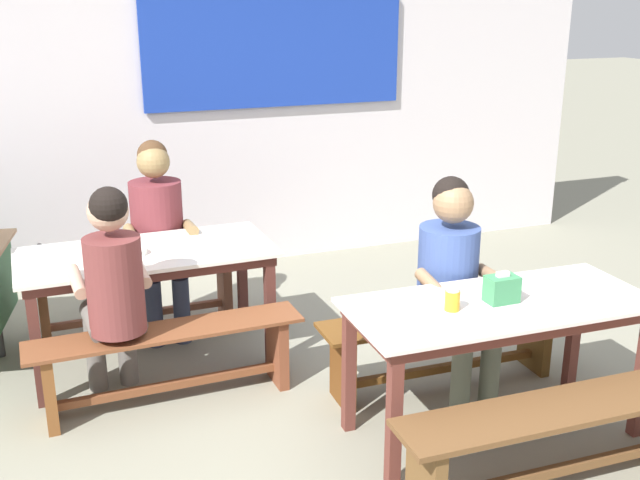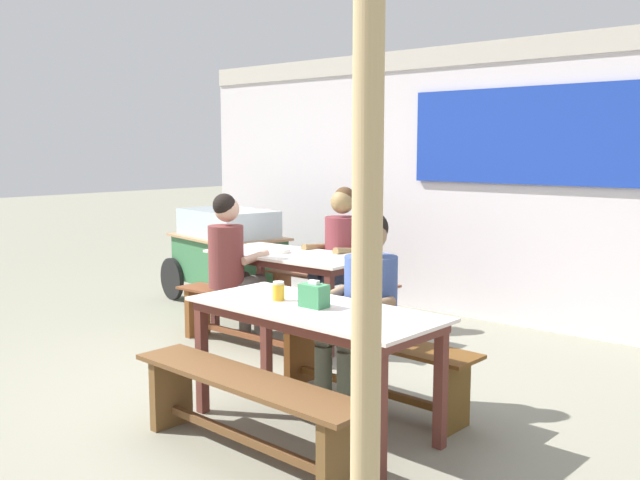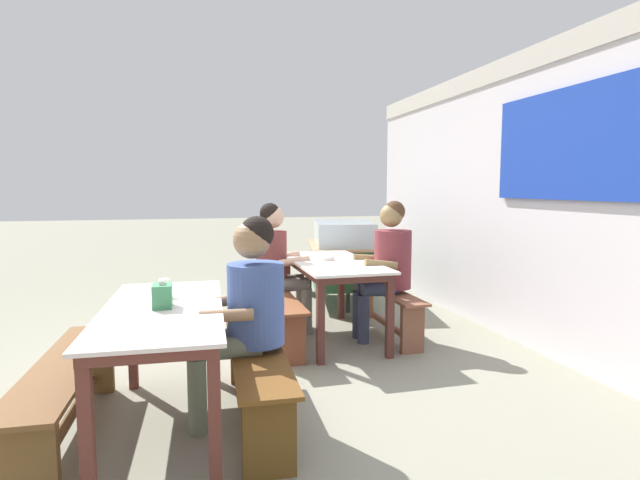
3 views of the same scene
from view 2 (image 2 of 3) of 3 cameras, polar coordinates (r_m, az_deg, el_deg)
The scene contains 16 objects.
ground_plane at distance 5.07m, azimuth -4.57°, elevation -11.68°, with size 40.00×40.00×0.00m, color gray.
backdrop_wall at distance 7.03m, azimuth 11.80°, elevation 5.13°, with size 7.01×0.23×2.65m.
dining_table_far at distance 6.19m, azimuth -2.36°, elevation -1.81°, with size 1.53×0.75×0.74m.
dining_table_near at distance 4.13m, azimuth -0.53°, elevation -6.56°, with size 1.58×0.72×0.74m.
bench_far_back at distance 6.67m, azimuth 0.78°, elevation -4.43°, with size 1.47×0.27×0.45m.
bench_far_front at distance 5.89m, azimuth -5.89°, elevation -6.07°, with size 1.53×0.31×0.45m.
bench_near_back at distance 4.62m, azimuth 4.10°, elevation -9.75°, with size 1.52×0.35×0.45m.
bench_near_front at distance 3.87m, azimuth -6.12°, elevation -13.09°, with size 1.59×0.36×0.45m.
food_cart at distance 7.59m, azimuth -7.53°, elevation -0.67°, with size 1.67×1.08×1.01m.
person_right_near_table at distance 4.46m, azimuth 3.63°, elevation -4.60°, with size 0.46×0.58×1.27m.
person_center_facing at distance 6.44m, azimuth 1.62°, elevation -0.64°, with size 0.47×0.54×1.31m.
person_left_back_turned at distance 6.03m, azimuth -7.21°, elevation -1.44°, with size 0.43×0.54×1.29m.
tissue_box at distance 4.09m, azimuth -0.49°, elevation -4.53°, with size 0.16×0.11×0.16m.
condiment_jar at distance 4.28m, azimuth -3.40°, elevation -4.18°, with size 0.07×0.07×0.12m.
soup_bowl at distance 6.20m, azimuth -3.13°, elevation -0.89°, with size 0.15×0.15×0.04m, color silver.
wooden_support_post at distance 2.58m, azimuth 3.81°, elevation -5.13°, with size 0.11×0.11×2.20m, color tan.
Camera 2 is at (3.42, -3.36, 1.67)m, focal length 39.30 mm.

